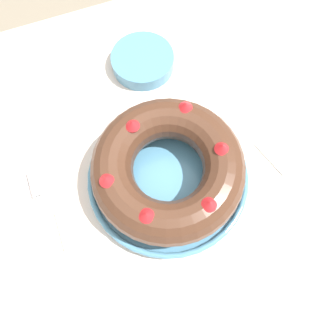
{
  "coord_description": "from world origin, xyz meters",
  "views": [
    {
      "loc": [
        -0.1,
        -0.2,
        1.42
      ],
      "look_at": [
        -0.02,
        0.01,
        0.82
      ],
      "focal_mm": 35.0,
      "sensor_mm": 36.0,
      "label": 1
    }
  ],
  "objects": [
    {
      "name": "side_bowl",
      "position": [
        0.03,
        0.31,
        0.77
      ],
      "size": [
        0.15,
        0.15,
        0.03
      ],
      "primitive_type": "cylinder",
      "color": "#518EB2",
      "rests_on": "dining_table"
    },
    {
      "name": "serving_dish",
      "position": [
        -0.02,
        0.01,
        0.76
      ],
      "size": [
        0.34,
        0.34,
        0.03
      ],
      "color": "#518EB2",
      "rests_on": "dining_table"
    },
    {
      "name": "napkin",
      "position": [
        0.27,
        -0.01,
        0.75
      ],
      "size": [
        0.15,
        0.12,
        0.0
      ],
      "primitive_type": "cube",
      "rotation": [
        0.0,
        0.0,
        0.27
      ],
      "color": "white",
      "rests_on": "dining_table"
    },
    {
      "name": "dining_table",
      "position": [
        0.0,
        0.0,
        0.67
      ],
      "size": [
        1.58,
        1.09,
        0.75
      ],
      "color": "beige",
      "rests_on": "ground_plane"
    },
    {
      "name": "cake_knife",
      "position": [
        -0.26,
        0.02,
        0.75
      ],
      "size": [
        0.02,
        0.18,
        0.01
      ],
      "rotation": [
        0.0,
        0.0,
        0.1
      ],
      "color": "white",
      "rests_on": "dining_table"
    },
    {
      "name": "bundt_cake",
      "position": [
        -0.02,
        0.01,
        0.82
      ],
      "size": [
        0.3,
        0.3,
        0.1
      ],
      "color": "#4C2D1E",
      "rests_on": "serving_dish"
    },
    {
      "name": "serving_knife",
      "position": [
        -0.31,
        0.01,
        0.75
      ],
      "size": [
        0.02,
        0.23,
        0.01
      ],
      "rotation": [
        0.0,
        0.0,
        0.06
      ],
      "color": "white",
      "rests_on": "dining_table"
    },
    {
      "name": "ground_plane",
      "position": [
        0.0,
        0.0,
        0.0
      ],
      "size": [
        8.0,
        8.0,
        0.0
      ],
      "primitive_type": "plane",
      "color": "gray"
    },
    {
      "name": "fork",
      "position": [
        -0.29,
        0.04,
        0.75
      ],
      "size": [
        0.02,
        0.21,
        0.01
      ],
      "rotation": [
        0.0,
        0.0,
        0.01
      ],
      "color": "white",
      "rests_on": "dining_table"
    }
  ]
}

